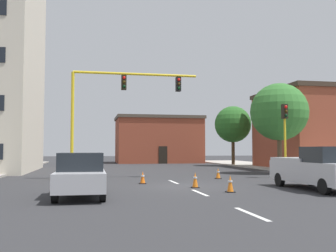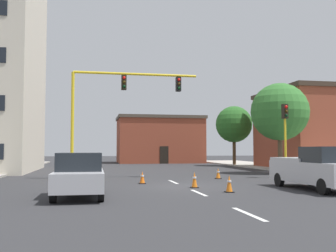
# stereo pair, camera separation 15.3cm
# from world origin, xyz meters

# --- Properties ---
(ground_plane) EXTENTS (160.00, 160.00, 0.00)m
(ground_plane) POSITION_xyz_m (0.00, 0.00, 0.00)
(ground_plane) COLOR #2D2D30
(sidewalk_right) EXTENTS (6.00, 56.00, 0.14)m
(sidewalk_right) POSITION_xyz_m (13.37, 8.00, 0.07)
(sidewalk_right) COLOR #B2ADA3
(sidewalk_right) RESTS_ON ground_plane
(lane_stripe_seg_1) EXTENTS (0.16, 2.40, 0.01)m
(lane_stripe_seg_1) POSITION_xyz_m (0.00, -8.50, 0.00)
(lane_stripe_seg_1) COLOR silver
(lane_stripe_seg_1) RESTS_ON ground_plane
(lane_stripe_seg_2) EXTENTS (0.16, 2.40, 0.01)m
(lane_stripe_seg_2) POSITION_xyz_m (0.00, -3.00, 0.00)
(lane_stripe_seg_2) COLOR silver
(lane_stripe_seg_2) RESTS_ON ground_plane
(lane_stripe_seg_3) EXTENTS (0.16, 2.40, 0.01)m
(lane_stripe_seg_3) POSITION_xyz_m (0.00, 2.50, 0.00)
(lane_stripe_seg_3) COLOR silver
(lane_stripe_seg_3) RESTS_ON ground_plane
(building_brick_center) EXTENTS (11.39, 7.77, 6.20)m
(building_brick_center) POSITION_xyz_m (4.20, 32.57, 3.11)
(building_brick_center) COLOR brown
(building_brick_center) RESTS_ON ground_plane
(building_row_right) EXTENTS (11.62, 9.81, 7.45)m
(building_row_right) POSITION_xyz_m (17.63, 14.30, 3.74)
(building_row_right) COLOR brown
(building_row_right) RESTS_ON ground_plane
(traffic_signal_gantry) EXTENTS (8.93, 1.20, 6.83)m
(traffic_signal_gantry) POSITION_xyz_m (-4.68, 5.70, 2.24)
(traffic_signal_gantry) COLOR yellow
(traffic_signal_gantry) RESTS_ON ground_plane
(traffic_light_pole_right) EXTENTS (0.32, 0.47, 4.80)m
(traffic_light_pole_right) POSITION_xyz_m (7.76, 4.01, 3.53)
(traffic_light_pole_right) COLOR yellow
(traffic_light_pole_right) RESTS_ON ground_plane
(tree_right_far) EXTENTS (4.01, 4.01, 6.58)m
(tree_right_far) POSITION_xyz_m (10.65, 21.19, 4.56)
(tree_right_far) COLOR #4C3823
(tree_right_far) RESTS_ON ground_plane
(tree_right_mid) EXTENTS (4.40, 4.40, 6.91)m
(tree_right_mid) POSITION_xyz_m (9.46, 8.10, 4.69)
(tree_right_mid) COLOR brown
(tree_right_mid) RESTS_ON ground_plane
(pickup_truck_silver) EXTENTS (2.15, 5.45, 1.99)m
(pickup_truck_silver) POSITION_xyz_m (5.69, -2.92, 0.97)
(pickup_truck_silver) COLOR #BCBCC1
(pickup_truck_silver) RESTS_ON ground_plane
(sedan_silver_near_left) EXTENTS (1.88, 4.51, 1.74)m
(sedan_silver_near_left) POSITION_xyz_m (-5.00, -3.50, 0.89)
(sedan_silver_near_left) COLOR #B7B7BC
(sedan_silver_near_left) RESTS_ON ground_plane
(traffic_cone_roadside_a) EXTENTS (0.36, 0.36, 0.67)m
(traffic_cone_roadside_a) POSITION_xyz_m (-1.87, 1.72, 0.33)
(traffic_cone_roadside_a) COLOR black
(traffic_cone_roadside_a) RESTS_ON ground_plane
(traffic_cone_roadside_b) EXTENTS (0.36, 0.36, 0.78)m
(traffic_cone_roadside_b) POSITION_xyz_m (0.36, -0.93, 0.38)
(traffic_cone_roadside_b) COLOR black
(traffic_cone_roadside_b) RESTS_ON ground_plane
(traffic_cone_roadside_c) EXTENTS (0.36, 0.36, 0.67)m
(traffic_cone_roadside_c) POSITION_xyz_m (3.26, 4.28, 0.33)
(traffic_cone_roadside_c) COLOR black
(traffic_cone_roadside_c) RESTS_ON ground_plane
(traffic_cone_roadside_d) EXTENTS (0.36, 0.36, 0.76)m
(traffic_cone_roadside_d) POSITION_xyz_m (1.35, -3.11, 0.37)
(traffic_cone_roadside_d) COLOR black
(traffic_cone_roadside_d) RESTS_ON ground_plane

